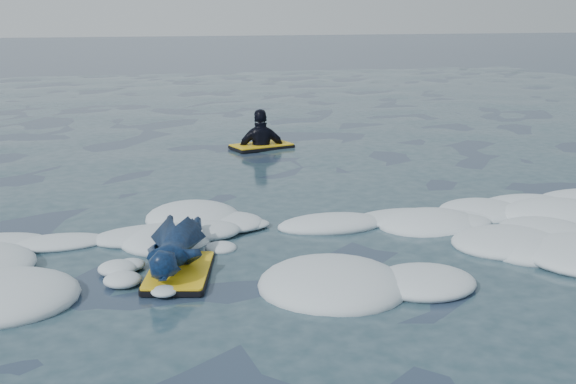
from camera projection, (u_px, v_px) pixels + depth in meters
name	position (u px, v px, depth m)	size (l,w,h in m)	color
ground	(279.00, 284.00, 6.16)	(120.00, 120.00, 0.00)	#19253C
foam_band	(253.00, 247.00, 7.13)	(12.00, 3.10, 0.30)	white
prone_woman_unit	(176.00, 248.00, 6.49)	(0.87, 1.56, 0.38)	black
waiting_rider_unit	(262.00, 153.00, 12.18)	(1.12, 0.81, 1.52)	black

